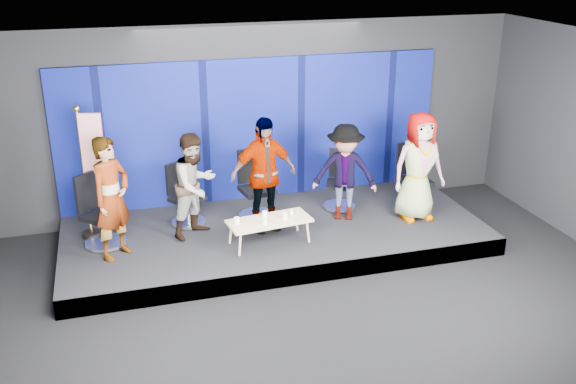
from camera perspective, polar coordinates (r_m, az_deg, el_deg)
name	(u,v)px	position (r m, az deg, el deg)	size (l,w,h in m)	color
ground	(323,321)	(8.92, 3.12, -11.34)	(10.00, 10.00, 0.00)	black
room_walls	(327,151)	(7.87, 3.48, 3.67)	(10.02, 8.02, 3.51)	black
riser	(275,235)	(10.94, -1.15, -3.81)	(7.00, 3.00, 0.30)	black
backdrop	(254,130)	(11.74, -3.06, 5.55)	(7.00, 0.08, 2.60)	#070E5B
chair_a	(101,222)	(10.53, -16.33, -2.59)	(0.93, 0.93, 1.17)	silver
panelist_a	(112,198)	(9.88, -15.40, -0.54)	(0.69, 0.45, 1.90)	black
chair_b	(185,204)	(11.01, -9.11, -1.07)	(0.84, 0.84, 1.06)	silver
panelist_b	(195,185)	(10.39, -8.27, 0.60)	(0.84, 0.65, 1.72)	black
chair_c	(256,196)	(11.13, -2.85, -0.33)	(0.77, 0.77, 1.19)	silver
panelist_c	(263,174)	(10.46, -2.20, 1.57)	(1.13, 0.47, 1.93)	black
chair_d	(340,189)	(11.58, 4.62, 0.27)	(0.77, 0.77, 1.04)	silver
panelist_d	(345,172)	(10.94, 5.07, 1.76)	(1.09, 0.63, 1.69)	black
chair_e	(412,187)	(11.76, 10.99, 0.48)	(0.68, 0.68, 1.17)	silver
panelist_e	(418,166)	(11.10, 11.52, 2.24)	(0.92, 0.60, 1.89)	black
coffee_table	(269,222)	(10.16, -1.68, -2.65)	(1.37, 0.72, 0.40)	tan
mug_a	(237,221)	(10.01, -4.56, -2.56)	(0.09, 0.09, 0.11)	white
mug_b	(265,221)	(9.99, -2.08, -2.61)	(0.07, 0.07, 0.09)	white
mug_c	(265,214)	(10.23, -2.08, -1.97)	(0.08, 0.08, 0.10)	white
mug_d	(285,216)	(10.16, -0.26, -2.13)	(0.08, 0.08, 0.10)	white
mug_e	(291,212)	(10.32, 0.30, -1.79)	(0.07, 0.07, 0.08)	white
flag_stand	(91,170)	(10.52, -17.14, 1.87)	(0.50, 0.29, 2.20)	black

